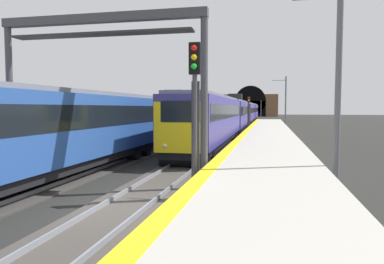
{
  "coord_description": "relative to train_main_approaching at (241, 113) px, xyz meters",
  "views": [
    {
      "loc": [
        -10.31,
        -4.35,
        3.17
      ],
      "look_at": [
        13.06,
        0.67,
        1.55
      ],
      "focal_mm": 33.71,
      "sensor_mm": 36.0,
      "label": 1
    }
  ],
  "objects": [
    {
      "name": "ground_plane",
      "position": [
        -46.55,
        0.0,
        -2.31
      ],
      "size": [
        320.0,
        320.0,
        0.0
      ],
      "primitive_type": "plane",
      "color": "black"
    },
    {
      "name": "railway_signal_mid",
      "position": [
        -12.61,
        -1.9,
        0.38
      ],
      "size": [
        0.39,
        0.38,
        4.54
      ],
      "rotation": [
        0.0,
        0.0,
        3.14
      ],
      "color": "#38383D",
      "rests_on": "ground_plane"
    },
    {
      "name": "railway_signal_far",
      "position": [
        52.54,
        -1.9,
        0.81
      ],
      "size": [
        0.39,
        0.38,
        5.35
      ],
      "rotation": [
        0.0,
        0.0,
        3.14
      ],
      "color": "#4C4C54",
      "rests_on": "ground_plane"
    },
    {
      "name": "platform_right",
      "position": [
        -46.55,
        -4.23,
        -1.77
      ],
      "size": [
        112.0,
        4.23,
        1.08
      ],
      "primitive_type": "cube",
      "color": "#ADA89E",
      "rests_on": "ground_plane"
    },
    {
      "name": "track_main_line",
      "position": [
        -46.55,
        0.0,
        -2.27
      ],
      "size": [
        160.0,
        2.71,
        0.21
      ],
      "color": "#423D38",
      "rests_on": "ground_plane"
    },
    {
      "name": "train_adjacent_platform",
      "position": [
        -23.32,
        4.65,
        -0.05
      ],
      "size": [
        58.52,
        3.11,
        4.86
      ],
      "rotation": [
        0.0,
        0.0,
        -0.01
      ],
      "color": "#264C99",
      "rests_on": "ground_plane"
    },
    {
      "name": "overhead_signal_gantry",
      "position": [
        -43.31,
        2.32,
        2.93
      ],
      "size": [
        0.7,
        8.76,
        6.91
      ],
      "color": "#3F3F47",
      "rests_on": "ground_plane"
    },
    {
      "name": "catenary_mast_far",
      "position": [
        -0.22,
        -6.72,
        1.75
      ],
      "size": [
        0.22,
        2.15,
        7.91
      ],
      "color": "#595B60",
      "rests_on": "ground_plane"
    },
    {
      "name": "tunnel_portal",
      "position": [
        74.51,
        2.32,
        1.7
      ],
      "size": [
        2.38,
        19.35,
        10.98
      ],
      "color": "brown",
      "rests_on": "ground_plane"
    },
    {
      "name": "train_main_approaching",
      "position": [
        0.0,
        0.0,
        0.0
      ],
      "size": [
        79.44,
        2.95,
        4.96
      ],
      "rotation": [
        0.0,
        0.0,
        3.14
      ],
      "color": "navy",
      "rests_on": "ground_plane"
    },
    {
      "name": "catenary_mast_near",
      "position": [
        -43.1,
        -6.73,
        1.61
      ],
      "size": [
        0.22,
        1.76,
        7.67
      ],
      "color": "#595B60",
      "rests_on": "ground_plane"
    },
    {
      "name": "platform_right_edge_strip",
      "position": [
        -46.55,
        -2.37,
        -1.23
      ],
      "size": [
        112.0,
        0.5,
        0.01
      ],
      "primitive_type": "cube",
      "color": "yellow",
      "rests_on": "platform_right"
    },
    {
      "name": "railway_signal_near",
      "position": [
        -44.98,
        -1.9,
        0.91
      ],
      "size": [
        0.39,
        0.38,
        5.33
      ],
      "rotation": [
        0.0,
        0.0,
        3.14
      ],
      "color": "#38383D",
      "rests_on": "ground_plane"
    }
  ]
}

